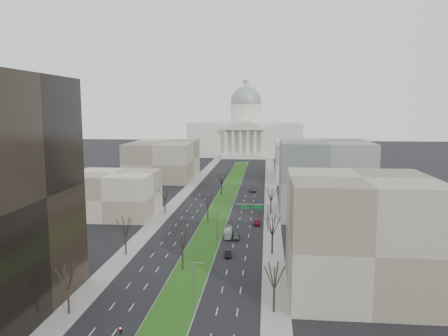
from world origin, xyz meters
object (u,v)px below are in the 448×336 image
Objects in this scene: box_van at (228,232)px; car_grey_near at (236,236)px; car_black at (228,254)px; car_red at (257,223)px; car_grey_far at (252,190)px.

car_grey_near is at bearing -46.90° from box_van.
box_van is at bearing 134.53° from car_grey_near.
car_black is 0.52× the size of box_van.
car_red is at bearing 55.84° from box_van.
car_grey_near is 0.95× the size of car_red.
car_black reaches higher than car_red.
car_grey_far is (2.01, 66.78, 0.01)m from car_grey_near.
car_grey_near reaches higher than car_black.
car_black is 0.90× the size of car_red.
car_black is at bearing -88.62° from box_van.
car_grey_near is 15.76m from car_red.
car_red is (5.21, 14.87, -0.07)m from car_grey_near.
car_grey_far reaches higher than car_black.
box_van reaches higher than car_red.
car_grey_far is (-3.20, 51.91, 0.08)m from car_red.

